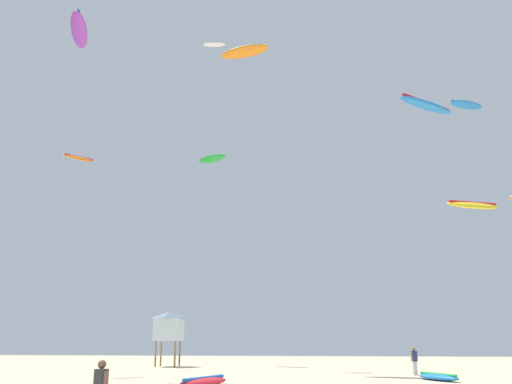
{
  "coord_description": "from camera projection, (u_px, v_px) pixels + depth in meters",
  "views": [
    {
      "loc": [
        3.05,
        -10.31,
        2.06
      ],
      "look_at": [
        0.0,
        18.87,
        9.96
      ],
      "focal_mm": 38.31,
      "sensor_mm": 36.0,
      "label": 1
    }
  ],
  "objects": [
    {
      "name": "kite_grounded_far",
      "position": [
        438.0,
        377.0,
        27.8
      ],
      "size": [
        2.07,
        3.19,
        0.37
      ],
      "color": "blue",
      "rests_on": "ground"
    },
    {
      "name": "person_midground",
      "position": [
        414.0,
        359.0,
        32.0
      ],
      "size": [
        0.43,
        0.38,
        1.6
      ],
      "rotation": [
        0.0,
        0.0,
        2.27
      ],
      "color": "silver",
      "rests_on": "ground"
    },
    {
      "name": "kite_aloft_8",
      "position": [
        244.0,
        52.0,
        42.54
      ],
      "size": [
        4.13,
        2.23,
        0.75
      ],
      "color": "orange"
    },
    {
      "name": "kite_aloft_0",
      "position": [
        212.0,
        159.0,
        50.87
      ],
      "size": [
        3.17,
        2.35,
        0.7
      ],
      "color": "green"
    },
    {
      "name": "kite_grounded_near",
      "position": [
        204.0,
        382.0,
        24.47
      ],
      "size": [
        2.21,
        3.69,
        0.44
      ],
      "color": "red",
      "rests_on": "ground"
    },
    {
      "name": "kite_aloft_4",
      "position": [
        466.0,
        105.0,
        45.38
      ],
      "size": [
        3.28,
        2.3,
        0.58
      ],
      "color": "blue"
    },
    {
      "name": "lifeguard_tower",
      "position": [
        169.0,
        326.0,
        42.62
      ],
      "size": [
        2.3,
        2.3,
        4.15
      ],
      "color": "#8C704C",
      "rests_on": "ground"
    },
    {
      "name": "kite_aloft_9",
      "position": [
        426.0,
        105.0,
        29.06
      ],
      "size": [
        3.73,
        3.37,
        0.69
      ],
      "color": "blue"
    },
    {
      "name": "kite_aloft_1",
      "position": [
        79.0,
        30.0,
        35.4
      ],
      "size": [
        2.88,
        4.62,
        1.03
      ],
      "color": "purple"
    },
    {
      "name": "kite_aloft_6",
      "position": [
        473.0,
        205.0,
        41.76
      ],
      "size": [
        4.63,
        2.82,
        0.99
      ],
      "color": "yellow"
    },
    {
      "name": "kite_aloft_3",
      "position": [
        79.0,
        158.0,
        37.15
      ],
      "size": [
        1.95,
        1.95,
        0.51
      ],
      "color": "orange"
    },
    {
      "name": "kite_aloft_2",
      "position": [
        214.0,
        45.0,
        48.81
      ],
      "size": [
        2.05,
        0.75,
        0.32
      ],
      "color": "white"
    }
  ]
}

